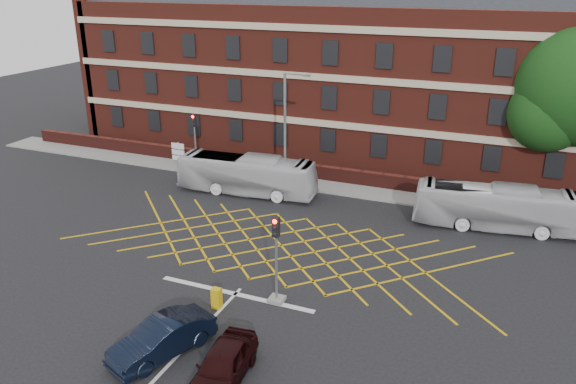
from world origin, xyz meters
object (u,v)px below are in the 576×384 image
at_px(traffic_light_near, 276,268).
at_px(utility_cabinet, 217,298).
at_px(traffic_light_far, 196,146).
at_px(direction_signs, 178,153).
at_px(deciduous_tree, 575,94).
at_px(street_lamp, 286,153).
at_px(bus_left, 247,175).
at_px(car_navy, 162,338).
at_px(bus_right, 496,207).
at_px(car_maroon, 223,365).

distance_m(traffic_light_near, utility_cabinet, 3.03).
height_order(traffic_light_far, utility_cabinet, traffic_light_far).
bearing_deg(direction_signs, deciduous_tree, 12.38).
relative_size(traffic_light_near, utility_cabinet, 4.34).
distance_m(deciduous_tree, street_lamp, 19.30).
relative_size(bus_left, car_navy, 2.18).
xyz_separation_m(bus_left, bus_right, (16.19, 0.51, -0.02)).
height_order(bus_right, deciduous_tree, deciduous_tree).
bearing_deg(utility_cabinet, traffic_light_near, 33.55).
relative_size(traffic_light_near, direction_signs, 1.94).
relative_size(car_navy, direction_signs, 2.01).
bearing_deg(direction_signs, traffic_light_near, -44.68).
xyz_separation_m(deciduous_tree, utility_cabinet, (-14.74, -21.77, -6.37)).
xyz_separation_m(bus_left, street_lamp, (2.33, 1.44, 1.43)).
bearing_deg(car_maroon, bus_left, 107.70).
bearing_deg(bus_right, utility_cabinet, 134.24).
bearing_deg(direction_signs, car_maroon, -53.56).
xyz_separation_m(street_lamp, direction_signs, (-9.40, 1.03, -1.40)).
height_order(bus_left, street_lamp, street_lamp).
bearing_deg(traffic_light_far, direction_signs, -140.91).
bearing_deg(car_maroon, deciduous_tree, 58.98).
height_order(bus_right, car_navy, bus_right).
bearing_deg(traffic_light_far, traffic_light_near, -48.46).
relative_size(bus_right, street_lamp, 1.16).
xyz_separation_m(bus_left, car_navy, (4.76, -17.11, -0.62)).
relative_size(street_lamp, utility_cabinet, 8.35).
xyz_separation_m(bus_right, car_maroon, (-8.42, -18.14, -0.62)).
bearing_deg(direction_signs, utility_cabinet, -52.43).
height_order(deciduous_tree, traffic_light_near, deciduous_tree).
relative_size(bus_left, traffic_light_far, 2.26).
bearing_deg(traffic_light_far, utility_cabinet, -56.26).
bearing_deg(deciduous_tree, car_maroon, -114.94).
relative_size(bus_left, deciduous_tree, 0.85).
xyz_separation_m(direction_signs, utility_cabinet, (12.20, -15.86, -0.89)).
bearing_deg(bus_right, direction_signs, 77.95).
xyz_separation_m(bus_left, deciduous_tree, (19.87, 8.38, 5.52)).
distance_m(bus_right, utility_cabinet, 17.78).
xyz_separation_m(bus_right, street_lamp, (-13.86, 0.93, 1.45)).
height_order(traffic_light_near, direction_signs, traffic_light_near).
distance_m(bus_left, direction_signs, 7.49).
xyz_separation_m(car_maroon, street_lamp, (-5.44, 19.07, 2.07)).
distance_m(direction_signs, utility_cabinet, 20.02).
relative_size(bus_right, traffic_light_near, 2.23).
bearing_deg(car_navy, street_lamp, 118.85).
distance_m(bus_left, utility_cabinet, 14.36).
relative_size(bus_left, car_maroon, 2.34).
xyz_separation_m(deciduous_tree, direction_signs, (-26.94, -5.91, -5.49)).
height_order(deciduous_tree, traffic_light_far, deciduous_tree).
distance_m(bus_right, direction_signs, 23.34).
xyz_separation_m(bus_left, utility_cabinet, (5.13, -13.39, -0.85)).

